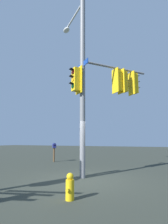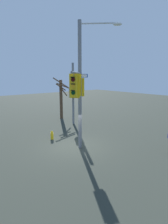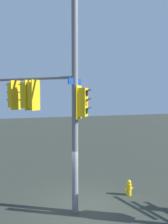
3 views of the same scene
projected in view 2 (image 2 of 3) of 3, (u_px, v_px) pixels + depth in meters
ground_plane at (75, 147)px, 13.75m from camera, size 80.00×80.00×0.00m
main_signal_pole_assembly at (80, 83)px, 11.76m from camera, size 3.39×4.83×8.83m
secondary_pole_assembly at (72, 92)px, 19.32m from camera, size 0.72×0.82×6.55m
fire_hydrant at (52, 135)px, 15.27m from camera, size 0.38×0.24×0.73m
bare_tree_behind_pole at (61, 98)px, 22.18m from camera, size 1.47×1.92×5.05m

